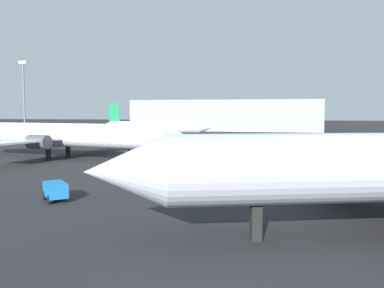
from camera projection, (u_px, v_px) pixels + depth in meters
name	position (u px, v px, depth m)	size (l,w,h in m)	color
airplane_on_taxiway	(65.00, 135.00, 54.44)	(36.12, 24.17, 10.59)	white
airplane_far_left	(154.00, 127.00, 90.79)	(25.84, 21.06, 8.20)	silver
baggage_cart	(55.00, 190.00, 28.97)	(2.59, 2.64, 1.30)	#1972BF
light_mast_left	(24.00, 93.00, 115.37)	(2.40, 0.50, 20.56)	slate
terminal_building	(227.00, 115.00, 139.53)	(61.78, 22.53, 10.11)	#999EA3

